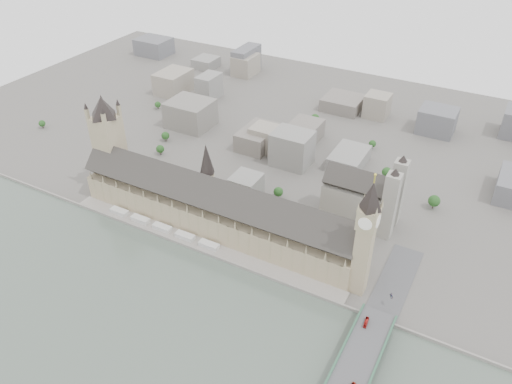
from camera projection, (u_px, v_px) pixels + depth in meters
The scene contains 13 objects.
ground at pixel (204, 240), 439.04m from camera, with size 900.00×900.00×0.00m, color #595651.
embankment_wall at pixel (194, 249), 427.35m from camera, with size 600.00×1.50×3.00m, color gray.
river_terrace at pixel (199, 244), 433.05m from camera, with size 270.00×15.00×2.00m, color gray.
terrace_tents at pixel (162, 227), 447.47m from camera, with size 118.00×7.00×4.00m.
palace_of_westminster at pixel (215, 208), 440.35m from camera, with size 265.00×40.73×55.44m.
elizabeth_tower at pixel (366, 231), 357.41m from camera, with size 17.00×17.00×107.50m.
victoria_tower at pixel (109, 141), 474.50m from camera, with size 30.00×30.00×100.00m.
central_tower at pixel (207, 168), 428.82m from camera, with size 13.00×13.00×48.00m.
westminster_abbey at pixel (363, 197), 449.67m from camera, with size 68.00×36.00×64.00m.
city_skyline_inland at pixel (315, 114), 605.15m from camera, with size 720.00×360.00×38.00m, color gray, non-canonical shape.
park_trees at pixel (229, 196), 482.04m from camera, with size 110.00×30.00×15.00m, color #1B4217, non-canonical shape.
red_bus_north at pixel (366, 322), 348.34m from camera, with size 2.22×9.50×2.65m, color maroon.
car_approach at pixel (391, 296), 369.74m from camera, with size 1.87×4.60×1.33m, color gray.
Camera 1 is at (201.69, -273.81, 284.63)m, focal length 35.00 mm.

